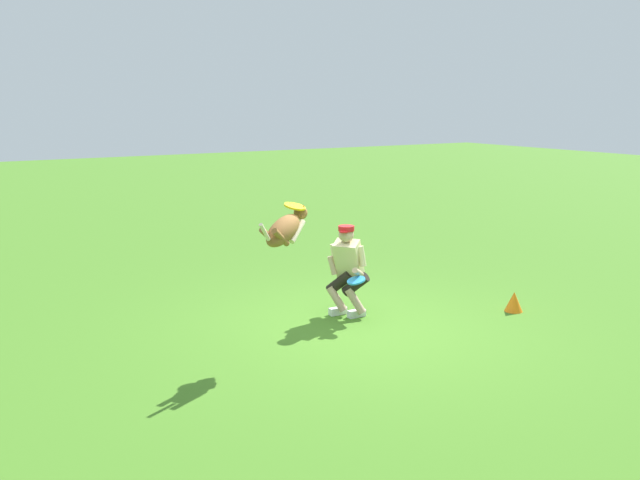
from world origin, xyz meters
name	(u,v)px	position (x,y,z in m)	size (l,w,h in m)	color
ground_plane	(353,330)	(0.00, 0.00, 0.00)	(60.00, 60.00, 0.00)	#447A23
person	(348,267)	(-0.27, -0.55, 0.70)	(0.55, 0.71, 1.29)	silver
dog	(285,229)	(1.10, 0.20, 1.49)	(0.95, 0.65, 0.48)	brown
frisbee_flying	(295,206)	(0.88, 0.02, 1.72)	(0.26, 0.26, 0.02)	yellow
frisbee_held	(356,280)	(-0.16, -0.18, 0.61)	(0.25, 0.25, 0.02)	#2E94E2
training_cone	(514,302)	(-2.43, 0.51, 0.14)	(0.26, 0.26, 0.29)	orange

